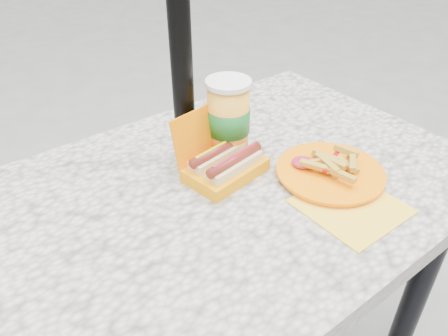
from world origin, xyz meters
TOP-DOWN VIEW (x-y plane):
  - picnic_table at (0.00, 0.00)m, footprint 1.20×0.80m
  - umbrella_pole at (0.00, 0.16)m, footprint 0.05×0.05m
  - hotdog_box at (0.02, 0.04)m, footprint 0.20×0.17m
  - fries_plate at (0.21, -0.13)m, footprint 0.28×0.33m
  - soda_cup at (0.09, 0.10)m, footprint 0.11×0.11m

SIDE VIEW (x-z plane):
  - picnic_table at x=0.00m, z-range 0.27..1.02m
  - fries_plate at x=0.21m, z-range 0.74..0.79m
  - hotdog_box at x=0.02m, z-range 0.71..0.86m
  - soda_cup at x=0.09m, z-range 0.75..0.95m
  - umbrella_pole at x=0.00m, z-range 0.00..2.20m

